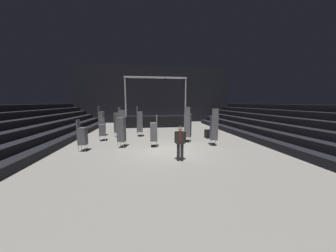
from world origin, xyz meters
The scene contains 16 objects.
ground_plane centered at (0.00, 0.00, -0.05)m, with size 22.00×30.00×0.10m, color gray.
arena_end_wall centered at (0.00, 15.00, 4.00)m, with size 22.00×0.30×8.00m, color black.
bleacher_bank_left centered at (-8.75, 1.00, 1.35)m, with size 4.50×24.00×2.70m.
bleacher_bank_right centered at (8.75, 1.00, 1.35)m, with size 4.50×24.00×2.70m.
stage_riser centered at (0.00, 10.51, 0.72)m, with size 7.28×2.60×5.71m.
man_with_tie centered at (0.46, -2.02, 1.00)m, with size 0.57×0.33×1.76m.
chair_stack_front_left centered at (-3.52, 4.31, 1.24)m, with size 0.60×0.60×2.48m.
chair_stack_front_right centered at (3.27, 0.65, 1.24)m, with size 0.49×0.49×2.48m.
chair_stack_mid_left centered at (-1.72, 4.40, 1.28)m, with size 0.51×0.51×2.56m.
chair_stack_mid_right centered at (-4.89, 0.36, 0.94)m, with size 0.48×0.48×1.88m.
chair_stack_mid_centre centered at (-4.92, 5.07, 1.28)m, with size 0.49×0.49×2.56m.
chair_stack_rear_left centered at (-2.73, 0.90, 1.19)m, with size 0.54×0.54×2.39m.
chair_stack_rear_right centered at (-0.69, 0.78, 1.03)m, with size 0.45×0.45×2.05m.
chair_stack_rear_centre centered at (-4.45, 3.07, 0.86)m, with size 0.54×0.54×1.71m.
chair_stack_aisle_left centered at (1.80, 1.85, 1.28)m, with size 0.60×0.60×2.56m.
equipment_road_case centered at (4.02, 3.06, 0.33)m, with size 0.90×0.60×0.66m, color black.
Camera 1 is at (-1.17, -9.99, 2.87)m, focal length 18.21 mm.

